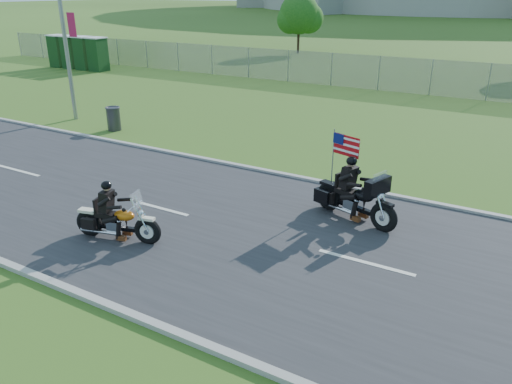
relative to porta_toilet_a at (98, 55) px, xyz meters
The scene contains 13 objects.
ground 27.83m from the porta_toilet_a, 37.69° to the right, with size 420.00×420.00×0.00m, color #304A17.
road 27.83m from the porta_toilet_a, 37.69° to the right, with size 120.00×8.00×0.04m, color #28282B.
curb_north 25.55m from the porta_toilet_a, 30.48° to the right, with size 120.00×0.18×0.12m, color #9E9B93.
curb_south 30.47m from the porta_toilet_a, 43.74° to the right, with size 120.00×0.18×0.12m, color #9E9B93.
fence 17.26m from the porta_toilet_a, 10.01° to the left, with size 60.00×0.03×2.00m, color gray.
porta_toilet_a is the anchor object (origin of this frame).
porta_toilet_b 1.40m from the porta_toilet_a, behind, with size 1.10×1.10×2.30m, color #113713.
porta_toilet_c 2.80m from the porta_toilet_a, behind, with size 1.10×1.10×2.30m, color #113713.
porta_toilet_d 4.20m from the porta_toilet_a, behind, with size 1.10×1.10×2.30m, color #113713.
tree_fence_mid 18.97m from the porta_toilet_a, 64.72° to the left, with size 3.96×3.69×5.30m.
motorcycle_lead 27.84m from the porta_toilet_a, 42.77° to the right, with size 2.22×0.91×1.52m.
motorcycle_follow 29.14m from the porta_toilet_a, 30.92° to the right, with size 2.49×1.21×2.13m.
trash_can 17.40m from the porta_toilet_a, 41.58° to the right, with size 0.56×0.56×0.97m, color #38383D.
Camera 1 is at (6.73, -9.52, 5.66)m, focal length 35.00 mm.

